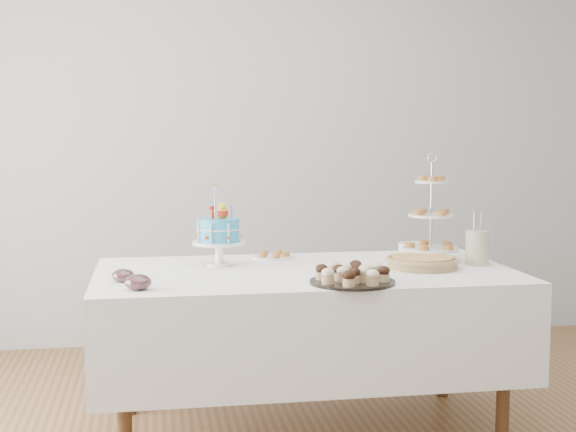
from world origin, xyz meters
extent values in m
cube|color=#ABAEB0|center=(0.00, 2.00, 1.35)|extent=(5.00, 0.04, 2.70)
cube|color=#ABAEB0|center=(0.00, -2.00, 1.35)|extent=(5.00, 0.04, 2.70)
cube|color=white|center=(0.00, 0.30, 0.55)|extent=(1.92, 1.02, 0.45)
cylinder|color=#52371C|center=(-0.82, -0.07, 0.34)|extent=(0.06, 0.06, 0.67)
cylinder|color=#52371C|center=(0.82, -0.07, 0.34)|extent=(0.06, 0.06, 0.67)
cylinder|color=#52371C|center=(-0.82, 0.67, 0.34)|extent=(0.06, 0.06, 0.67)
cylinder|color=#52371C|center=(0.82, 0.67, 0.34)|extent=(0.06, 0.06, 0.67)
cylinder|color=#2F9FCD|center=(-0.38, 0.47, 0.94)|extent=(0.20, 0.20, 0.11)
torus|color=silver|center=(-0.38, 0.47, 0.95)|extent=(0.21, 0.21, 0.01)
cube|color=red|center=(-0.41, 0.45, 1.03)|extent=(0.02, 0.02, 0.06)
cylinder|color=blue|center=(-0.32, 0.47, 1.03)|extent=(0.01, 0.01, 0.06)
cylinder|color=silver|center=(-0.40, 0.50, 1.07)|extent=(0.00, 0.00, 0.15)
cylinder|color=gold|center=(-0.40, 0.50, 1.16)|extent=(0.04, 0.04, 0.01)
cylinder|color=black|center=(0.13, -0.06, 0.78)|extent=(0.36, 0.36, 0.01)
ellipsoid|color=black|center=(0.06, -0.06, 0.83)|extent=(0.05, 0.05, 0.04)
ellipsoid|color=beige|center=(0.20, -0.06, 0.83)|extent=(0.05, 0.05, 0.04)
cylinder|color=tan|center=(0.55, 0.26, 0.79)|extent=(0.32, 0.32, 0.04)
cylinder|color=#AE7843|center=(0.55, 0.26, 0.81)|extent=(0.28, 0.28, 0.02)
torus|color=tan|center=(0.55, 0.26, 0.81)|extent=(0.34, 0.34, 0.02)
cylinder|color=silver|center=(0.66, 0.46, 1.01)|extent=(0.01, 0.01, 0.49)
cylinder|color=white|center=(0.66, 0.46, 0.83)|extent=(0.27, 0.27, 0.01)
cylinder|color=white|center=(0.66, 0.46, 0.99)|extent=(0.22, 0.22, 0.01)
cylinder|color=white|center=(0.66, 0.46, 1.16)|extent=(0.17, 0.17, 0.01)
torus|color=silver|center=(0.66, 0.46, 1.28)|extent=(0.05, 0.01, 0.05)
cylinder|color=white|center=(0.64, 0.63, 0.80)|extent=(0.17, 0.17, 0.06)
cylinder|color=white|center=(-0.09, 0.67, 0.78)|extent=(0.22, 0.22, 0.01)
ellipsoid|color=silver|center=(-0.76, -0.05, 0.80)|extent=(0.11, 0.11, 0.07)
cylinder|color=#520709|center=(-0.76, -0.05, 0.80)|extent=(0.08, 0.08, 0.03)
ellipsoid|color=silver|center=(-0.82, 0.13, 0.80)|extent=(0.10, 0.10, 0.06)
cylinder|color=#520709|center=(-0.82, 0.13, 0.79)|extent=(0.07, 0.07, 0.03)
cylinder|color=beige|center=(0.84, 0.30, 0.85)|extent=(0.11, 0.11, 0.17)
cylinder|color=beige|center=(0.90, 0.32, 0.87)|extent=(0.01, 0.01, 0.09)
camera|label=1|loc=(-0.69, -3.29, 1.41)|focal=50.00mm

